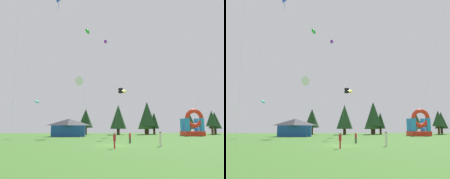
# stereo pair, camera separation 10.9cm
# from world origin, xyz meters

# --- Properties ---
(ground_plane) EXTENTS (120.00, 120.00, 0.00)m
(ground_plane) POSITION_xyz_m (0.00, 0.00, 0.00)
(ground_plane) COLOR #3D6B28
(kite_white_delta) EXTENTS (4.30, 3.00, 14.18)m
(kite_white_delta) POSITION_xyz_m (-6.22, 24.70, 12.95)
(kite_white_delta) COLOR white
(kite_white_delta) RESTS_ON ground_plane
(kite_purple_box) EXTENTS (6.93, 4.33, 25.40)m
(kite_purple_box) POSITION_xyz_m (-0.41, 30.78, 24.78)
(kite_purple_box) COLOR purple
(kite_purple_box) RESTS_ON ground_plane
(kite_green_parafoil) EXTENTS (1.26, 6.90, 22.19)m
(kite_green_parafoil) POSITION_xyz_m (-4.60, 16.44, 21.73)
(kite_green_parafoil) COLOR green
(kite_green_parafoil) RESTS_ON ground_plane
(kite_yellow_parafoil) EXTENTS (2.85, 4.66, 11.87)m
(kite_yellow_parafoil) POSITION_xyz_m (4.07, 27.99, 11.06)
(kite_yellow_parafoil) COLOR yellow
(kite_yellow_parafoil) RESTS_ON ground_plane
(kite_cyan_parafoil) EXTENTS (1.11, 2.59, 8.10)m
(kite_cyan_parafoil) POSITION_xyz_m (-15.55, 22.09, 7.68)
(kite_cyan_parafoil) COLOR #19B7CC
(kite_cyan_parafoil) RESTS_ON ground_plane
(kite_black_box) EXTENTS (1.92, 1.82, 10.01)m
(kite_black_box) POSITION_xyz_m (2.24, 16.78, 9.49)
(kite_black_box) COLOR black
(kite_black_box) RESTS_ON ground_plane
(person_midfield) EXTENTS (0.30, 0.30, 1.57)m
(person_midfield) POSITION_xyz_m (2.12, 3.27, 0.93)
(person_midfield) COLOR black
(person_midfield) RESTS_ON ground_plane
(person_far_side) EXTENTS (0.37, 0.37, 1.69)m
(person_far_side) POSITION_xyz_m (-0.63, -4.58, 1.00)
(person_far_side) COLOR #B21E26
(person_far_side) RESTS_ON ground_plane
(person_left_edge) EXTENTS (0.41, 0.41, 1.73)m
(person_left_edge) POSITION_xyz_m (5.07, -1.85, 1.03)
(person_left_edge) COLOR silver
(person_left_edge) RESTS_ON ground_plane
(inflatable_yellow_castle) EXTENTS (5.08, 4.63, 6.91)m
(inflatable_yellow_castle) POSITION_xyz_m (22.67, 30.99, 2.55)
(inflatable_yellow_castle) COLOR red
(inflatable_yellow_castle) RESTS_ON ground_plane
(festival_tent) EXTENTS (7.73, 3.91, 4.23)m
(festival_tent) POSITION_xyz_m (-9.17, 27.91, 2.11)
(festival_tent) COLOR #19478C
(festival_tent) RESTS_ON ground_plane
(tree_row_1) EXTENTS (4.48, 4.48, 7.65)m
(tree_row_1) POSITION_xyz_m (-5.80, 42.13, 4.80)
(tree_row_1) COLOR #4C331E
(tree_row_1) RESTS_ON ground_plane
(tree_row_2) EXTENTS (4.85, 4.85, 8.86)m
(tree_row_2) POSITION_xyz_m (3.96, 40.88, 5.25)
(tree_row_2) COLOR #4C331E
(tree_row_2) RESTS_ON ground_plane
(tree_row_3) EXTENTS (4.91, 4.91, 7.48)m
(tree_row_3) POSITION_xyz_m (12.59, 42.19, 4.52)
(tree_row_3) COLOR #4C331E
(tree_row_3) RESTS_ON ground_plane
(tree_row_4) EXTENTS (5.14, 5.14, 9.98)m
(tree_row_4) POSITION_xyz_m (13.04, 42.38, 6.16)
(tree_row_4) COLOR #4C331E
(tree_row_4) RESTS_ON ground_plane
(tree_row_5) EXTENTS (2.89, 2.89, 6.64)m
(tree_row_5) POSITION_xyz_m (15.22, 42.34, 4.17)
(tree_row_5) COLOR #4C331E
(tree_row_5) RESTS_ON ground_plane
(tree_row_6) EXTENTS (2.75, 2.75, 6.54)m
(tree_row_6) POSITION_xyz_m (15.80, 45.45, 4.35)
(tree_row_6) COLOR #4C331E
(tree_row_6) RESTS_ON ground_plane
(tree_row_7) EXTENTS (4.13, 4.13, 6.87)m
(tree_row_7) POSITION_xyz_m (27.43, 45.04, 4.21)
(tree_row_7) COLOR #4C331E
(tree_row_7) RESTS_ON ground_plane
(tree_row_8) EXTENTS (3.62, 3.62, 7.23)m
(tree_row_8) POSITION_xyz_m (32.68, 40.64, 4.78)
(tree_row_8) COLOR #4C331E
(tree_row_8) RESTS_ON ground_plane
(tree_row_9) EXTENTS (3.99, 3.99, 7.01)m
(tree_row_9) POSITION_xyz_m (35.18, 43.77, 4.34)
(tree_row_9) COLOR #4C331E
(tree_row_9) RESTS_ON ground_plane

